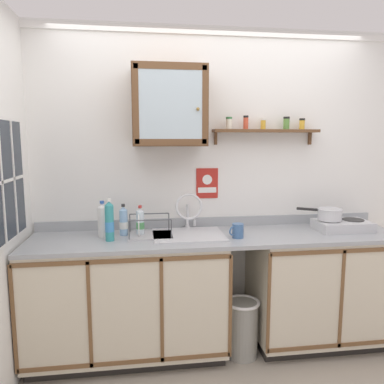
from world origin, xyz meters
TOP-DOWN VIEW (x-y plane):
  - floor at (0.00, 0.00)m, footprint 5.88×5.88m
  - back_wall at (0.00, 0.69)m, footprint 3.48×0.07m
  - lower_cabinet_run at (-0.70, 0.36)m, footprint 1.47×0.61m
  - lower_cabinet_run_right at (0.86, 0.36)m, footprint 1.14×0.61m
  - countertop at (0.00, 0.36)m, footprint 2.84×0.63m
  - backsplash at (0.00, 0.65)m, footprint 2.84×0.02m
  - sink at (-0.23, 0.40)m, footprint 0.53×0.48m
  - hot_plate_stove at (1.02, 0.38)m, footprint 0.42×0.27m
  - saucepan at (0.92, 0.40)m, footprint 0.32×0.24m
  - bottle_water_clear_0 at (-0.59, 0.44)m, footprint 0.06×0.06m
  - bottle_detergent_teal_1 at (-0.81, 0.32)m, footprint 0.07×0.07m
  - bottle_water_blue_2 at (-0.72, 0.46)m, footprint 0.06×0.06m
  - bottle_opaque_white_3 at (-0.87, 0.43)m, footprint 0.07×0.07m
  - dish_rack at (-0.53, 0.40)m, footprint 0.33×0.26m
  - mug at (0.12, 0.27)m, footprint 0.12×0.09m
  - wall_cabinet at (-0.36, 0.50)m, footprint 0.55×0.34m
  - spice_shelf at (0.43, 0.59)m, footprint 0.87×0.14m
  - warning_sign at (-0.04, 0.66)m, footprint 0.18×0.01m
  - window at (-1.43, 0.15)m, footprint 0.03×0.66m
  - trash_bin at (0.17, 0.23)m, footprint 0.26×0.26m

SIDE VIEW (x-z plane):
  - floor at x=0.00m, z-range 0.00..0.00m
  - trash_bin at x=0.17m, z-range 0.01..0.45m
  - lower_cabinet_run_right at x=0.86m, z-range 0.00..0.90m
  - lower_cabinet_run at x=-0.70m, z-range 0.00..0.90m
  - sink at x=-0.23m, z-range 0.68..1.13m
  - countertop at x=0.00m, z-range 0.90..0.93m
  - dish_rack at x=-0.53m, z-range 0.87..1.04m
  - hot_plate_stove at x=1.02m, z-range 0.93..1.01m
  - backsplash at x=0.00m, z-range 0.93..1.01m
  - mug at x=0.12m, z-range 0.93..1.03m
  - bottle_water_clear_0 at x=-0.59m, z-range 0.91..1.14m
  - bottle_water_blue_2 at x=-0.72m, z-range 0.91..1.15m
  - bottle_opaque_white_3 at x=-0.87m, z-range 0.92..1.19m
  - saucepan at x=0.92m, z-range 1.01..1.11m
  - bottle_detergent_teal_1 at x=-0.81m, z-range 0.91..1.22m
  - back_wall at x=0.00m, z-range 0.01..2.55m
  - warning_sign at x=-0.04m, z-range 1.17..1.42m
  - window at x=-1.43m, z-range 0.99..1.80m
  - spice_shelf at x=0.43m, z-range 1.62..1.85m
  - wall_cabinet at x=-0.36m, z-range 1.60..2.19m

